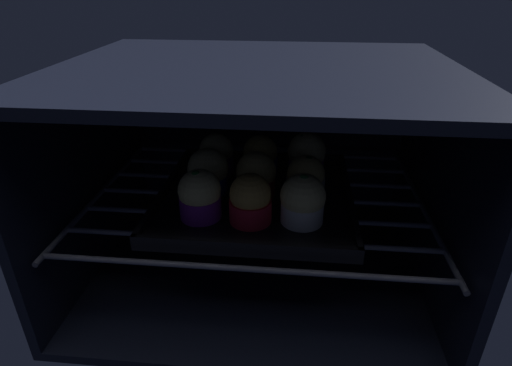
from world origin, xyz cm
name	(u,v)px	position (x,y,z in cm)	size (l,w,h in cm)	color
oven_cavity	(259,168)	(0.00, 26.25, 17.00)	(59.00, 47.00, 37.00)	black
oven_rack	(257,197)	(0.00, 22.00, 13.60)	(54.80, 42.00, 0.80)	#444756
baking_tray	(256,197)	(0.00, 20.18, 14.69)	(30.73, 30.73, 2.20)	black
muffin_row0_col0	(200,196)	(-7.41, 12.54, 18.66)	(6.26, 6.26, 7.60)	#7A238C
muffin_row0_col1	(249,200)	(-0.13, 12.10, 18.59)	(6.16, 6.16, 7.40)	red
muffin_row0_col2	(303,201)	(7.41, 12.65, 18.60)	(6.51, 6.51, 7.54)	silver
muffin_row1_col0	(208,172)	(-7.85, 20.58, 18.53)	(6.64, 6.64, 7.38)	#1928B7
muffin_row1_col1	(256,175)	(0.01, 20.27, 18.56)	(6.48, 6.48, 7.27)	red
muffin_row1_col2	(306,178)	(7.91, 20.44, 18.36)	(6.16, 6.16, 6.92)	silver
muffin_row2_col0	(217,155)	(-7.82, 27.85, 18.53)	(6.16, 6.16, 7.25)	#7A238C
muffin_row2_col1	(261,157)	(0.07, 27.60, 18.52)	(6.16, 6.16, 7.29)	#1928B7
muffin_row2_col2	(306,156)	(8.04, 27.98, 19.01)	(6.58, 6.58, 7.93)	#7A238C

